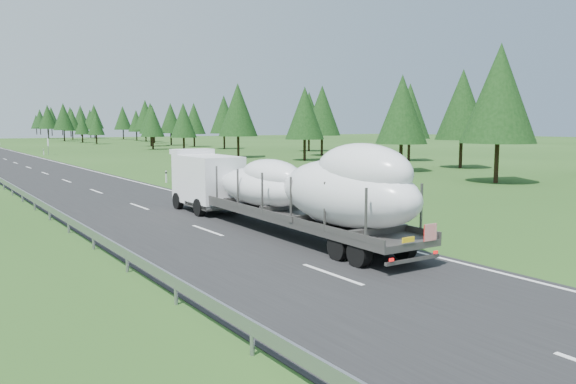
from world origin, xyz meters
TOP-DOWN VIEW (x-y plane):
  - ground at (0.00, 0.00)m, footprint 400.00×400.00m
  - highway_sign at (7.20, 80.00)m, footprint 0.08×0.90m
  - tree_line_right at (39.00, 116.88)m, footprint 28.07×326.56m
  - boat_truck at (2.55, 6.43)m, footprint 3.00×18.18m

SIDE VIEW (x-z plane):
  - ground at x=0.00m, z-range 0.00..0.00m
  - highway_sign at x=7.20m, z-range 0.51..3.11m
  - boat_truck at x=2.55m, z-range 0.04..4.16m
  - tree_line_right at x=39.00m, z-range 0.53..13.08m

